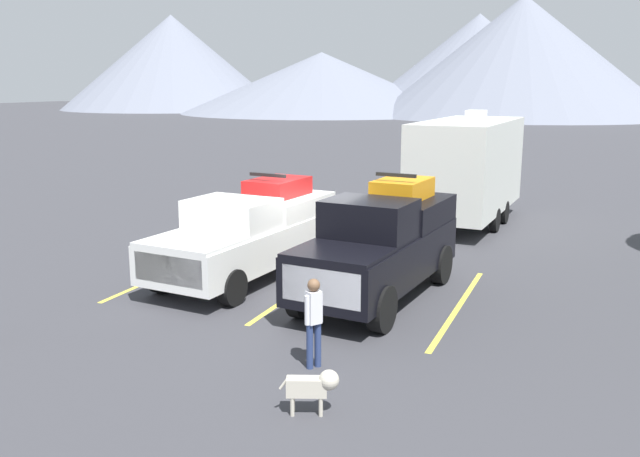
% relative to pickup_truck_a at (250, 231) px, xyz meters
% --- Properties ---
extents(ground_plane, '(240.00, 240.00, 0.00)m').
position_rel_pickup_truck_a_xyz_m(ground_plane, '(1.64, -0.00, -1.10)').
color(ground_plane, '#38383D').
extents(pickup_truck_a, '(2.61, 5.87, 2.42)m').
position_rel_pickup_truck_a_xyz_m(pickup_truck_a, '(0.00, 0.00, 0.00)').
color(pickup_truck_a, white).
rests_on(pickup_truck_a, ground).
extents(pickup_truck_b, '(2.44, 5.47, 2.67)m').
position_rel_pickup_truck_a_xyz_m(pickup_truck_b, '(3.49, -0.44, 0.13)').
color(pickup_truck_b, black).
rests_on(pickup_truck_b, ground).
extents(lot_stripe_a, '(0.12, 5.50, 0.01)m').
position_rel_pickup_truck_a_xyz_m(lot_stripe_a, '(-1.98, -0.48, -1.10)').
color(lot_stripe_a, gold).
rests_on(lot_stripe_a, ground).
extents(lot_stripe_b, '(0.12, 5.50, 0.01)m').
position_rel_pickup_truck_a_xyz_m(lot_stripe_b, '(1.64, -0.48, -1.10)').
color(lot_stripe_b, gold).
rests_on(lot_stripe_b, ground).
extents(lot_stripe_c, '(0.12, 5.50, 0.01)m').
position_rel_pickup_truck_a_xyz_m(lot_stripe_c, '(5.25, -0.48, -1.10)').
color(lot_stripe_c, gold).
rests_on(lot_stripe_c, ground).
extents(camper_trailer_a, '(2.85, 7.45, 3.75)m').
position_rel_pickup_truck_a_xyz_m(camper_trailer_a, '(3.75, 8.10, 0.87)').
color(camper_trailer_a, silver).
rests_on(camper_trailer_a, ground).
extents(person_c, '(0.28, 0.30, 1.54)m').
position_rel_pickup_truck_a_xyz_m(person_c, '(3.62, -4.53, -0.22)').
color(person_c, navy).
rests_on(person_c, ground).
extents(dog, '(0.82, 0.46, 0.67)m').
position_rel_pickup_truck_a_xyz_m(dog, '(4.28, -6.01, -0.66)').
color(dog, beige).
rests_on(dog, ground).
extents(mountain_ridge, '(163.97, 49.69, 16.18)m').
position_rel_pickup_truck_a_xyz_m(mountain_ridge, '(-5.69, 88.12, 5.92)').
color(mountain_ridge, slate).
rests_on(mountain_ridge, ground).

